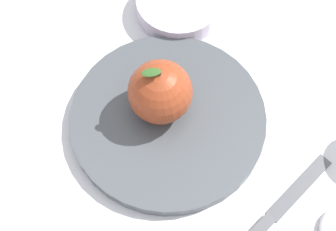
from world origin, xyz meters
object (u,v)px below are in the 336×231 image
Objects in this scene: dinner_plate at (168,119)px; apple at (160,92)px; knife at (271,217)px; side_bowl at (179,4)px.

dinner_plate is 0.05m from apple.
apple is 0.21m from knife.
apple is (0.01, -0.01, 0.05)m from dinner_plate.
dinner_plate is 1.61× the size of knife.
apple reaches higher than dinner_plate.
side_bowl is (-0.05, -0.17, -0.04)m from apple.
side_bowl is 0.34m from knife.
knife is at bearing 100.06° from side_bowl.
side_bowl is 0.78× the size of knife.
side_bowl reaches higher than knife.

